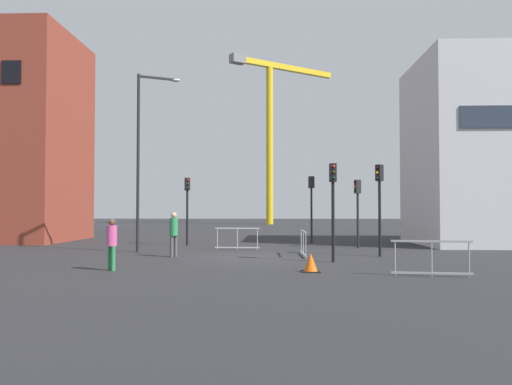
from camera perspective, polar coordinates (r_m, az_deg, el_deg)
ground at (r=21.36m, az=-0.68°, el=-7.25°), size 160.00×160.00×0.00m
construction_crane at (r=66.83m, az=1.74°, el=8.56°), size 13.57×9.78×21.20m
streetlamp_tall at (r=24.65m, az=-12.49°, el=4.91°), size 1.89×0.96×8.35m
traffic_light_far at (r=30.30m, az=6.22°, el=-0.62°), size 0.39×0.35×3.93m
traffic_light_crosswalk at (r=26.69m, az=11.27°, el=-1.01°), size 0.39×0.33×3.50m
traffic_light_verge at (r=22.27m, az=13.62°, el=-0.23°), size 0.37×0.37×3.89m
traffic_light_island at (r=28.33m, az=-7.68°, el=-0.80°), size 0.34×0.39×3.72m
traffic_light_near at (r=19.54m, az=8.59°, el=-0.31°), size 0.26×0.38×3.74m
pedestrian_walking at (r=21.71m, az=-9.18°, el=-4.23°), size 0.34×0.34×1.87m
pedestrian_waiting at (r=17.42m, az=-15.81°, el=-5.17°), size 0.34×0.34×1.69m
safety_barrier_right_run at (r=21.88m, az=5.30°, el=-5.63°), size 0.14×2.33×1.08m
safety_barrier_rear at (r=25.30m, az=-2.10°, el=-5.11°), size 2.20×0.06×1.08m
safety_barrier_mid_span at (r=16.19m, az=19.02°, el=-6.89°), size 2.35×0.32×1.08m
traffic_cone_on_verge at (r=16.55m, az=6.13°, el=-7.85°), size 0.60×0.60×0.60m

